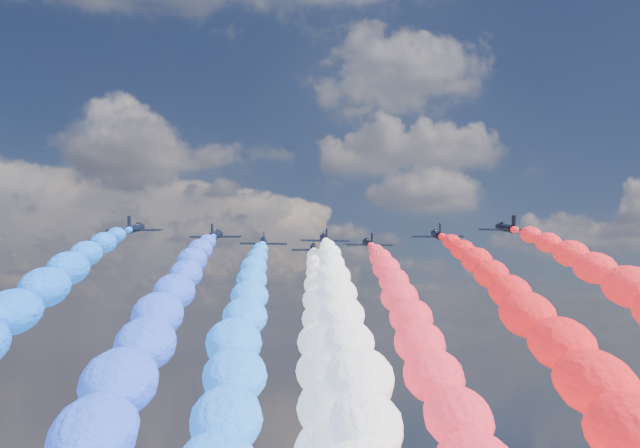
{
  "coord_description": "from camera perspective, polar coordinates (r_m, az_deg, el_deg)",
  "views": [
    {
      "loc": [
        -3.93,
        -124.5,
        93.97
      ],
      "look_at": [
        0.0,
        4.0,
        112.7
      ],
      "focal_mm": 43.58,
      "sensor_mm": 36.0,
      "label": 1
    }
  ],
  "objects": [
    {
      "name": "jet_0",
      "position": [
        123.88,
        -13.4,
        -0.3
      ],
      "size": [
        8.68,
        11.67,
        4.54
      ],
      "primitive_type": null,
      "rotation": [
        0.19,
        0.0,
        -0.03
      ],
      "color": "black"
    },
    {
      "name": "jet_1",
      "position": [
        129.75,
        -7.65,
        -0.81
      ],
      "size": [
        8.92,
        11.84,
        4.54
      ],
      "primitive_type": null,
      "rotation": [
        0.19,
        0.0,
        -0.05
      ],
      "color": "black"
    },
    {
      "name": "trail_1",
      "position": [
        75.21,
        -12.16,
        -9.6
      ],
      "size": [
        7.06,
        105.77,
        42.65
      ],
      "primitive_type": null,
      "color": "blue"
    },
    {
      "name": "jet_2",
      "position": [
        138.51,
        -4.17,
        -1.33
      ],
      "size": [
        8.9,
        11.83,
        4.54
      ],
      "primitive_type": null,
      "rotation": [
        0.19,
        0.0,
        0.05
      ],
      "color": "black"
    },
    {
      "name": "trail_2",
      "position": [
        83.61,
        -5.86,
        -9.59
      ],
      "size": [
        7.06,
        105.77,
        42.65
      ],
      "primitive_type": null,
      "color": "#2079FF"
    },
    {
      "name": "jet_3",
      "position": [
        133.74,
        0.35,
        -1.1
      ],
      "size": [
        8.78,
        11.74,
        4.54
      ],
      "primitive_type": null,
      "rotation": [
        0.19,
        0.0,
        0.04
      ],
      "color": "black"
    },
    {
      "name": "trail_3",
      "position": [
        78.79,
        1.83,
        -9.71
      ],
      "size": [
        7.06,
        105.77,
        42.65
      ],
      "primitive_type": null,
      "color": "white"
    },
    {
      "name": "jet_4",
      "position": [
        147.99,
        -0.49,
        -1.8
      ],
      "size": [
        8.38,
        11.45,
        4.54
      ],
      "primitive_type": null,
      "rotation": [
        0.19,
        0.0,
        -0.01
      ],
      "color": "black"
    },
    {
      "name": "trail_4",
      "position": [
        93.1,
        0.24,
        -9.5
      ],
      "size": [
        7.06,
        105.77,
        42.65
      ],
      "primitive_type": null,
      "color": "white"
    },
    {
      "name": "jet_5",
      "position": [
        139.99,
        3.59,
        -1.41
      ],
      "size": [
        8.9,
        11.83,
        4.54
      ],
      "primitive_type": null,
      "rotation": [
        0.19,
        0.0,
        0.05
      ],
      "color": "black"
    },
    {
      "name": "trail_5",
      "position": [
        85.41,
        7.1,
        -9.54
      ],
      "size": [
        7.06,
        105.77,
        42.65
      ],
      "primitive_type": null,
      "color": "#EE283D"
    },
    {
      "name": "jet_6",
      "position": [
        129.71,
        8.58,
        -0.79
      ],
      "size": [
        8.97,
        11.88,
        4.54
      ],
      "primitive_type": null,
      "rotation": [
        0.19,
        0.0,
        -0.06
      ],
      "color": "black"
    },
    {
      "name": "trail_6",
      "position": [
        76.18,
        16.23,
        -9.44
      ],
      "size": [
        7.06,
        105.77,
        42.65
      ],
      "primitive_type": null,
      "color": "red"
    },
    {
      "name": "jet_7",
      "position": [
        123.58,
        13.5,
        -0.28
      ],
      "size": [
        8.62,
        11.63,
        4.54
      ],
      "primitive_type": null,
      "rotation": [
        0.19,
        0.0,
        0.03
      ],
      "color": "black"
    }
  ]
}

